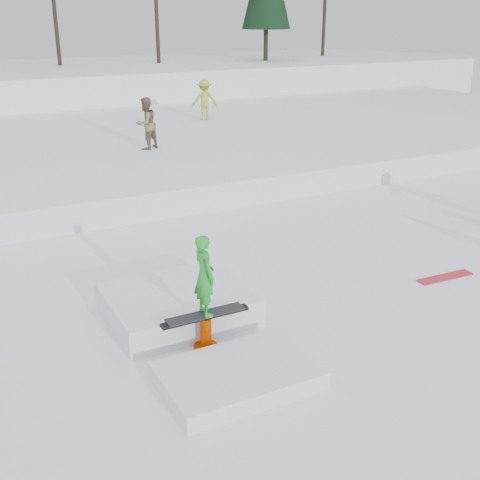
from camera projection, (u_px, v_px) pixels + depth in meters
name	position (u px, v px, depth m)	size (l,w,h in m)	color
ground	(267.00, 336.00, 10.92)	(120.00, 120.00, 0.00)	white
snow_berm	(12.00, 89.00, 35.33)	(60.00, 14.00, 2.40)	white
snow_midrise	(67.00, 148.00, 24.02)	(50.00, 18.00, 0.80)	white
walker_olive	(146.00, 123.00, 21.64)	(0.90, 0.70, 1.85)	brown
walker_ygreen	(204.00, 100.00, 27.47)	(1.17, 0.67, 1.82)	#92B32C
loose_board_red	(445.00, 277.00, 13.29)	(1.40, 0.28, 0.03)	#AE2030
jib_rail_feature	(193.00, 319.00, 10.88)	(2.60, 4.40, 2.11)	white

